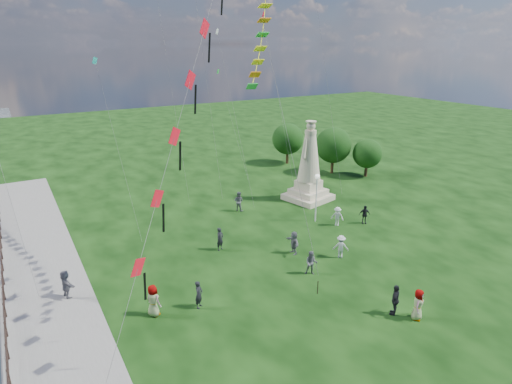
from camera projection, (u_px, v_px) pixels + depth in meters
waterfront at (29, 323)px, 23.99m from camera, size 200.00×200.00×1.51m
statue at (309, 171)px, 41.85m from camera, size 4.63×4.63×7.89m
lamppost at (317, 188)px, 36.57m from camera, size 0.40×0.40×4.32m
tree_row at (323, 145)px, 51.81m from camera, size 8.36×13.16×5.55m
person_0 at (199, 294)px, 25.03m from camera, size 0.74×0.73×1.72m
person_1 at (311, 263)px, 28.65m from camera, size 0.97×0.91×1.70m
person_2 at (341, 246)px, 30.96m from camera, size 1.22×1.16×1.72m
person_3 at (395, 300)px, 24.38m from camera, size 1.23×1.08×1.88m
person_4 at (418, 305)px, 23.94m from camera, size 1.07×0.94×1.86m
person_5 at (66, 285)px, 25.91m from camera, size 1.06×1.78×1.79m
person_6 at (220, 239)px, 32.08m from camera, size 0.77×0.65×1.79m
person_7 at (239, 201)px, 39.68m from camera, size 0.98×1.06×1.85m
person_8 at (337, 216)px, 36.46m from camera, size 1.09×1.19×1.67m
person_9 at (364, 215)px, 36.86m from camera, size 1.09×0.86×1.65m
person_10 at (153, 301)px, 24.25m from camera, size 0.96×1.11×1.93m
person_11 at (294, 243)px, 31.54m from camera, size 0.85×1.69×1.75m
red_kite_train at (182, 117)px, 20.54m from camera, size 10.57×9.35×18.46m
small_kites at (201, 42)px, 38.82m from camera, size 30.07×19.83×29.59m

